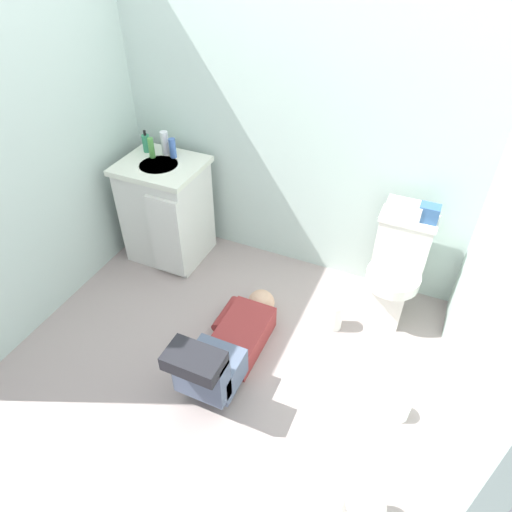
{
  "coord_description": "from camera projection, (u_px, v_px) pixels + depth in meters",
  "views": [
    {
      "loc": [
        0.98,
        -1.74,
        2.41
      ],
      "look_at": [
        0.0,
        0.43,
        0.45
      ],
      "focal_mm": 32.28,
      "sensor_mm": 36.0,
      "label": 1
    }
  ],
  "objects": [
    {
      "name": "ground_plane",
      "position": [
        229.0,
        347.0,
        3.08
      ],
      "size": [
        3.07,
        3.06,
        0.04
      ],
      "primitive_type": "cube",
      "color": "gray"
    },
    {
      "name": "wall_right",
      "position": [
        507.0,
        259.0,
        1.88
      ],
      "size": [
        0.08,
        2.06,
        2.4
      ],
      "primitive_type": "cube",
      "color": "silver",
      "rests_on": "ground_plane"
    },
    {
      "name": "faucet",
      "position": [
        170.0,
        149.0,
        3.38
      ],
      "size": [
        0.02,
        0.02,
        0.1
      ],
      "primitive_type": "cylinder",
      "color": "silver",
      "rests_on": "vanity_cabinet"
    },
    {
      "name": "person_plumber",
      "position": [
        227.0,
        347.0,
        2.83
      ],
      "size": [
        0.39,
        1.06,
        0.52
      ],
      "color": "maroon",
      "rests_on": "ground_plane"
    },
    {
      "name": "toilet",
      "position": [
        395.0,
        271.0,
        3.09
      ],
      "size": [
        0.36,
        0.46,
        0.75
      ],
      "color": "silver",
      "rests_on": "ground_plane"
    },
    {
      "name": "toilet_paper_roll",
      "position": [
        399.0,
        410.0,
        2.63
      ],
      "size": [
        0.11,
        0.11,
        0.1
      ],
      "primitive_type": "cylinder",
      "color": "white",
      "rests_on": "ground_plane"
    },
    {
      "name": "wall_back",
      "position": [
        295.0,
        113.0,
        3.06
      ],
      "size": [
        2.73,
        0.08,
        2.4
      ],
      "primitive_type": "cube",
      "color": "silver",
      "rests_on": "ground_plane"
    },
    {
      "name": "soap_dispenser",
      "position": [
        146.0,
        143.0,
        3.42
      ],
      "size": [
        0.06,
        0.06,
        0.17
      ],
      "color": "#338E64",
      "rests_on": "vanity_cabinet"
    },
    {
      "name": "wall_left",
      "position": [
        22.0,
        142.0,
        2.72
      ],
      "size": [
        0.08,
        2.06,
        2.4
      ],
      "primitive_type": "cube",
      "color": "silver",
      "rests_on": "ground_plane"
    },
    {
      "name": "paper_towel_roll",
      "position": [
        334.0,
        316.0,
        3.13
      ],
      "size": [
        0.11,
        0.11,
        0.21
      ],
      "primitive_type": "cylinder",
      "color": "white",
      "rests_on": "ground_plane"
    },
    {
      "name": "bottle_white",
      "position": [
        165.0,
        143.0,
        3.37
      ],
      "size": [
        0.06,
        0.06,
        0.17
      ],
      "primitive_type": "cylinder",
      "color": "silver",
      "rests_on": "vanity_cabinet"
    },
    {
      "name": "bottle_blue",
      "position": [
        173.0,
        148.0,
        3.34
      ],
      "size": [
        0.05,
        0.05,
        0.14
      ],
      "primitive_type": "cylinder",
      "color": "#4267B4",
      "rests_on": "vanity_cabinet"
    },
    {
      "name": "vanity_cabinet",
      "position": [
        167.0,
        210.0,
        3.56
      ],
      "size": [
        0.6,
        0.53,
        0.82
      ],
      "color": "silver",
      "rests_on": "ground_plane"
    },
    {
      "name": "bottle_green",
      "position": [
        151.0,
        148.0,
        3.34
      ],
      "size": [
        0.04,
        0.04,
        0.15
      ],
      "primitive_type": "cylinder",
      "color": "#509944",
      "rests_on": "vanity_cabinet"
    },
    {
      "name": "tissue_box",
      "position": [
        404.0,
        208.0,
        2.9
      ],
      "size": [
        0.22,
        0.11,
        0.1
      ],
      "primitive_type": "cube",
      "color": "silver",
      "rests_on": "toilet"
    },
    {
      "name": "toiletry_bag",
      "position": [
        429.0,
        213.0,
        2.85
      ],
      "size": [
        0.12,
        0.09,
        0.11
      ],
      "primitive_type": "cube",
      "color": "#33598C",
      "rests_on": "toilet"
    }
  ]
}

